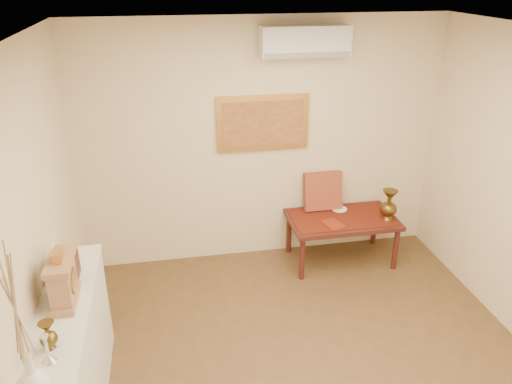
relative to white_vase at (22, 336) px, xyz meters
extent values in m
plane|color=white|center=(1.80, 0.75, 1.21)|extent=(4.50, 4.50, 0.00)
cube|color=beige|center=(1.80, 3.00, -0.14)|extent=(4.00, 0.02, 2.70)
cube|color=beige|center=(-0.20, 0.75, -0.14)|extent=(0.02, 4.50, 2.70)
cube|color=#5E1C0F|center=(2.65, 2.63, -0.94)|extent=(1.14, 0.59, 0.01)
cylinder|color=white|center=(2.68, 2.82, -0.93)|extent=(0.17, 0.17, 0.01)
cube|color=maroon|center=(2.49, 2.47, -0.93)|extent=(0.24, 0.29, 0.01)
cube|color=maroon|center=(2.49, 2.89, -0.72)|extent=(0.44, 0.19, 0.45)
cube|color=silver|center=(-0.03, 0.75, -1.02)|extent=(0.35, 2.00, 0.95)
cube|color=silver|center=(-0.03, 0.75, -0.53)|extent=(0.37, 2.02, 0.03)
cube|color=#AD7D59|center=(-0.01, 0.97, -0.49)|extent=(0.16, 0.36, 0.05)
cube|color=#AD7D59|center=(-0.01, 0.97, -0.34)|extent=(0.14, 0.30, 0.25)
cylinder|color=beige|center=(0.06, 0.97, -0.34)|extent=(0.01, 0.17, 0.17)
cylinder|color=#CC8D41|center=(0.07, 0.97, -0.34)|extent=(0.01, 0.19, 0.19)
cube|color=#AD7D59|center=(-0.01, 0.97, -0.19)|extent=(0.17, 0.34, 0.04)
cube|color=#CC8D41|center=(-0.01, 0.97, -0.14)|extent=(0.06, 0.11, 0.07)
cube|color=#AD7D59|center=(-0.04, 1.27, -0.40)|extent=(0.15, 0.20, 0.22)
cube|color=#481A15|center=(0.04, 1.27, -0.45)|extent=(0.01, 0.17, 0.09)
cube|color=#481A15|center=(0.04, 1.27, -0.35)|extent=(0.01, 0.17, 0.09)
cube|color=#AD7D59|center=(-0.04, 1.27, -0.28)|extent=(0.16, 0.21, 0.02)
cube|color=#481A15|center=(2.65, 2.63, -0.97)|extent=(1.20, 0.70, 0.05)
cylinder|color=#481A15|center=(2.11, 2.34, -1.24)|extent=(0.06, 0.06, 0.50)
cylinder|color=#481A15|center=(3.19, 2.34, -1.24)|extent=(0.06, 0.06, 0.50)
cylinder|color=#481A15|center=(2.11, 2.92, -1.24)|extent=(0.06, 0.06, 0.50)
cylinder|color=#481A15|center=(3.19, 2.92, -1.24)|extent=(0.06, 0.06, 0.50)
cube|color=#CC8D41|center=(1.80, 2.97, 0.11)|extent=(1.00, 0.05, 0.60)
cube|color=#A76739|center=(1.80, 2.94, 0.11)|extent=(0.88, 0.01, 0.48)
cube|color=silver|center=(2.20, 2.87, 0.96)|extent=(0.90, 0.24, 0.30)
cube|color=gray|center=(2.20, 2.75, 0.84)|extent=(0.86, 0.02, 0.05)
camera|label=1|loc=(0.76, -2.09, 1.63)|focal=35.00mm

